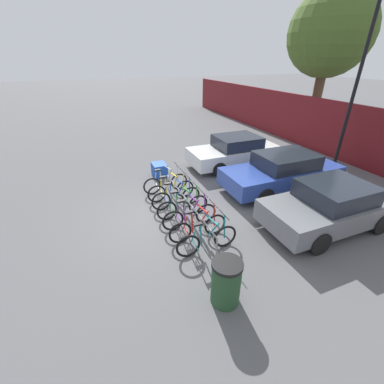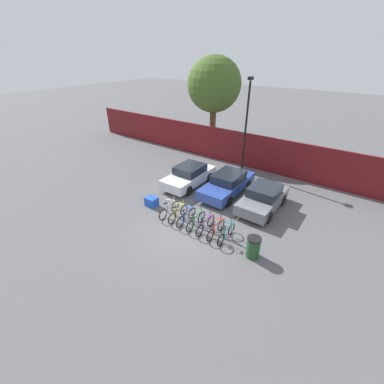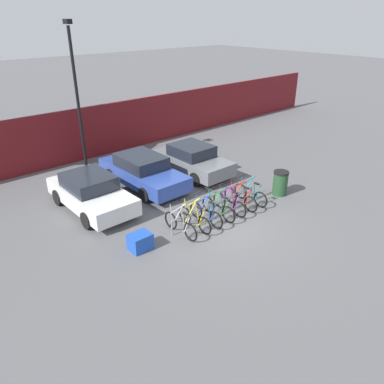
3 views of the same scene
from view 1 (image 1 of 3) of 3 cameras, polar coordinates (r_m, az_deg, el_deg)
name	(u,v)px [view 1 (image 1 of 3)]	position (r m, az deg, el deg)	size (l,w,h in m)	color
ground_plane	(165,215)	(8.37, -6.05, -5.18)	(120.00, 120.00, 0.00)	#59595B
hoarding_wall	(379,142)	(13.58, 36.18, 8.89)	(36.00, 0.16, 2.67)	maroon
bike_rack	(187,202)	(8.08, -1.11, -2.22)	(4.18, 0.04, 0.57)	gray
bicycle_silver	(166,183)	(9.62, -5.85, 2.07)	(0.68, 1.71, 1.05)	black
bicycle_yellow	(171,190)	(9.07, -4.66, 0.44)	(0.68, 1.71, 1.05)	black
bicycle_blue	(176,197)	(8.60, -3.52, -1.14)	(0.68, 1.71, 1.05)	black
bicycle_green	(183,206)	(8.08, -2.06, -3.15)	(0.68, 1.71, 1.05)	black
bicycle_purple	(190,216)	(7.62, -0.51, -5.27)	(0.68, 1.71, 1.05)	black
bicycle_red	(198,227)	(7.14, 1.37, -7.82)	(0.68, 1.71, 1.05)	black
bicycle_teal	(207,240)	(6.71, 3.41, -10.54)	(0.68, 1.71, 1.05)	black
car_white	(235,151)	(12.08, 9.48, 8.89)	(1.91, 4.17, 1.40)	silver
car_blue	(282,172)	(10.31, 19.39, 4.30)	(1.91, 4.55, 1.40)	#2D479E
car_grey	(330,206)	(8.50, 28.32, -2.73)	(1.91, 3.96, 1.40)	slate
lamp_post	(357,80)	(12.97, 32.87, 20.10)	(0.24, 0.44, 6.68)	black
trash_bin	(226,282)	(5.52, 7.54, -19.24)	(0.63, 0.63, 1.03)	#234728
cargo_crate	(159,170)	(11.05, -7.26, 4.93)	(0.70, 0.56, 0.55)	blue
tree_behind_hoarding	(330,34)	(18.00, 28.38, 28.50)	(4.53, 4.53, 7.94)	brown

